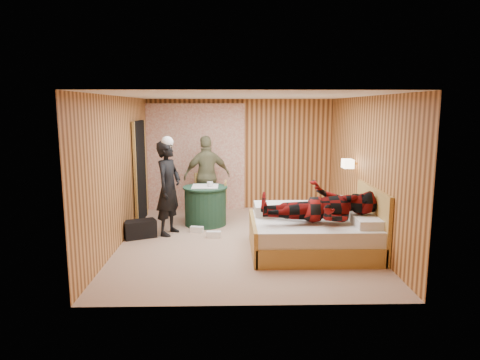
{
  "coord_description": "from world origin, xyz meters",
  "views": [
    {
      "loc": [
        -0.22,
        -7.23,
        2.31
      ],
      "look_at": [
        -0.05,
        0.18,
        1.05
      ],
      "focal_mm": 32.0,
      "sensor_mm": 36.0,
      "label": 1
    }
  ],
  "objects_px": {
    "man_on_bed": "(319,197)",
    "woman_standing": "(169,188)",
    "bed": "(314,233)",
    "man_at_table": "(207,176)",
    "chair_far": "(206,191)",
    "chair_near": "(221,198)",
    "round_table": "(205,205)",
    "nightstand": "(342,216)",
    "wall_lamp": "(348,164)",
    "duffel_bag": "(140,229)"
  },
  "relations": [
    {
      "from": "nightstand",
      "to": "wall_lamp",
      "type": "bearing_deg",
      "value": -63.13
    },
    {
      "from": "chair_far",
      "to": "man_at_table",
      "type": "height_order",
      "value": "man_at_table"
    },
    {
      "from": "round_table",
      "to": "wall_lamp",
      "type": "bearing_deg",
      "value": -13.25
    },
    {
      "from": "chair_near",
      "to": "duffel_bag",
      "type": "distance_m",
      "value": 1.84
    },
    {
      "from": "duffel_bag",
      "to": "woman_standing",
      "type": "relative_size",
      "value": 0.32
    },
    {
      "from": "wall_lamp",
      "to": "man_on_bed",
      "type": "height_order",
      "value": "man_on_bed"
    },
    {
      "from": "wall_lamp",
      "to": "woman_standing",
      "type": "distance_m",
      "value": 3.3
    },
    {
      "from": "wall_lamp",
      "to": "bed",
      "type": "bearing_deg",
      "value": -127.4
    },
    {
      "from": "round_table",
      "to": "duffel_bag",
      "type": "distance_m",
      "value": 1.43
    },
    {
      "from": "wall_lamp",
      "to": "round_table",
      "type": "relative_size",
      "value": 0.3
    },
    {
      "from": "duffel_bag",
      "to": "bed",
      "type": "bearing_deg",
      "value": -39.35
    },
    {
      "from": "chair_far",
      "to": "woman_standing",
      "type": "relative_size",
      "value": 0.54
    },
    {
      "from": "bed",
      "to": "man_at_table",
      "type": "distance_m",
      "value": 3.08
    },
    {
      "from": "chair_far",
      "to": "chair_near",
      "type": "xyz_separation_m",
      "value": [
        0.34,
        -0.44,
        -0.06
      ]
    },
    {
      "from": "duffel_bag",
      "to": "wall_lamp",
      "type": "bearing_deg",
      "value": -20.6
    },
    {
      "from": "chair_far",
      "to": "woman_standing",
      "type": "xyz_separation_m",
      "value": [
        -0.6,
        -1.33,
        0.32
      ]
    },
    {
      "from": "bed",
      "to": "nightstand",
      "type": "relative_size",
      "value": 3.37
    },
    {
      "from": "round_table",
      "to": "woman_standing",
      "type": "distance_m",
      "value": 1.01
    },
    {
      "from": "woman_standing",
      "to": "chair_near",
      "type": "bearing_deg",
      "value": -26.26
    },
    {
      "from": "nightstand",
      "to": "chair_near",
      "type": "bearing_deg",
      "value": 161.12
    },
    {
      "from": "round_table",
      "to": "woman_standing",
      "type": "relative_size",
      "value": 0.51
    },
    {
      "from": "bed",
      "to": "chair_far",
      "type": "bearing_deg",
      "value": 128.59
    },
    {
      "from": "wall_lamp",
      "to": "man_on_bed",
      "type": "distance_m",
      "value": 1.53
    },
    {
      "from": "round_table",
      "to": "man_at_table",
      "type": "distance_m",
      "value": 0.87
    },
    {
      "from": "wall_lamp",
      "to": "woman_standing",
      "type": "relative_size",
      "value": 0.15
    },
    {
      "from": "nightstand",
      "to": "round_table",
      "type": "distance_m",
      "value": 2.66
    },
    {
      "from": "man_at_table",
      "to": "round_table",
      "type": "bearing_deg",
      "value": 72.28
    },
    {
      "from": "chair_far",
      "to": "woman_standing",
      "type": "bearing_deg",
      "value": -137.43
    },
    {
      "from": "wall_lamp",
      "to": "chair_far",
      "type": "distance_m",
      "value": 3.07
    },
    {
      "from": "nightstand",
      "to": "woman_standing",
      "type": "xyz_separation_m",
      "value": [
        -3.23,
        -0.1,
        0.57
      ]
    },
    {
      "from": "nightstand",
      "to": "man_on_bed",
      "type": "height_order",
      "value": "man_on_bed"
    },
    {
      "from": "duffel_bag",
      "to": "man_on_bed",
      "type": "distance_m",
      "value": 3.27
    },
    {
      "from": "duffel_bag",
      "to": "woman_standing",
      "type": "distance_m",
      "value": 0.89
    },
    {
      "from": "wall_lamp",
      "to": "duffel_bag",
      "type": "distance_m",
      "value": 3.95
    },
    {
      "from": "woman_standing",
      "to": "nightstand",
      "type": "bearing_deg",
      "value": -67.99
    },
    {
      "from": "nightstand",
      "to": "round_table",
      "type": "bearing_deg",
      "value": 168.32
    },
    {
      "from": "man_at_table",
      "to": "man_on_bed",
      "type": "distance_m",
      "value": 3.23
    },
    {
      "from": "chair_far",
      "to": "duffel_bag",
      "type": "xyz_separation_m",
      "value": [
        -1.1,
        -1.54,
        -0.38
      ]
    },
    {
      "from": "bed",
      "to": "chair_near",
      "type": "relative_size",
      "value": 2.37
    },
    {
      "from": "man_at_table",
      "to": "chair_near",
      "type": "bearing_deg",
      "value": 104.15
    },
    {
      "from": "man_on_bed",
      "to": "woman_standing",
      "type": "bearing_deg",
      "value": 153.33
    },
    {
      "from": "bed",
      "to": "woman_standing",
      "type": "xyz_separation_m",
      "value": [
        -2.47,
        1.03,
        0.56
      ]
    },
    {
      "from": "nightstand",
      "to": "round_table",
      "type": "relative_size",
      "value": 0.67
    },
    {
      "from": "wall_lamp",
      "to": "man_at_table",
      "type": "height_order",
      "value": "man_at_table"
    },
    {
      "from": "wall_lamp",
      "to": "man_at_table",
      "type": "relative_size",
      "value": 0.15
    },
    {
      "from": "nightstand",
      "to": "chair_far",
      "type": "distance_m",
      "value": 2.91
    },
    {
      "from": "wall_lamp",
      "to": "bed",
      "type": "distance_m",
      "value": 1.65
    },
    {
      "from": "round_table",
      "to": "woman_standing",
      "type": "bearing_deg",
      "value": -134.61
    },
    {
      "from": "chair_near",
      "to": "wall_lamp",
      "type": "bearing_deg",
      "value": 70.76
    },
    {
      "from": "wall_lamp",
      "to": "woman_standing",
      "type": "xyz_separation_m",
      "value": [
        -3.27,
        -0.01,
        -0.44
      ]
    }
  ]
}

